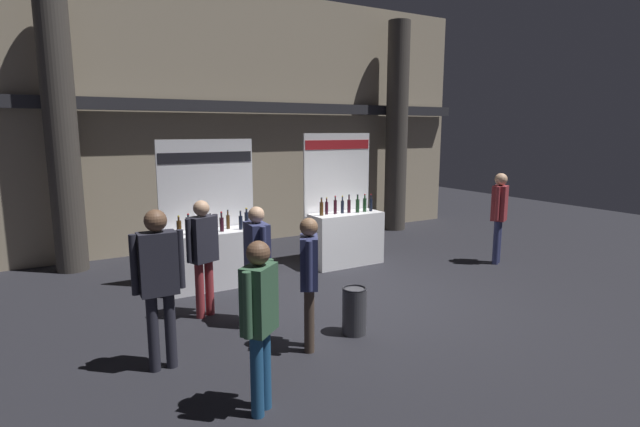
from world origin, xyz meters
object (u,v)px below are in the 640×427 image
object	(u,v)px
trash_bin	(354,311)
visitor_4	(499,210)
visitor_5	(159,275)
exhibitor_booth_1	(345,232)
exhibitor_booth_0	(215,251)
visitor_2	(260,313)
visitor_3	(203,248)
visitor_1	(309,273)
visitor_0	(257,254)

from	to	relation	value
trash_bin	visitor_4	bearing A→B (deg)	17.77
visitor_5	exhibitor_booth_1	bearing A→B (deg)	-146.39
exhibitor_booth_0	trash_bin	world-z (taller)	exhibitor_booth_0
visitor_2	visitor_3	size ratio (longest dim) A/B	0.99
exhibitor_booth_1	visitor_5	bearing A→B (deg)	-147.41
visitor_2	visitor_1	bearing A→B (deg)	3.30
visitor_1	visitor_3	bearing A→B (deg)	-126.67
visitor_3	visitor_5	distance (m)	1.58
exhibitor_booth_0	visitor_0	bearing A→B (deg)	-90.71
visitor_0	visitor_5	size ratio (longest dim) A/B	0.91
exhibitor_booth_0	visitor_2	bearing A→B (deg)	-102.07
visitor_2	visitor_5	bearing A→B (deg)	75.46
exhibitor_booth_0	trash_bin	size ratio (longest dim) A/B	3.96
trash_bin	visitor_4	xyz separation A→B (m)	(4.40, 1.41, 0.77)
trash_bin	visitor_5	distance (m)	2.54
exhibitor_booth_1	visitor_1	xyz separation A→B (m)	(-2.48, -3.03, 0.32)
visitor_0	visitor_4	world-z (taller)	visitor_4
exhibitor_booth_0	exhibitor_booth_1	distance (m)	2.69
exhibitor_booth_0	visitor_4	bearing A→B (deg)	-15.30
exhibitor_booth_0	visitor_4	size ratio (longest dim) A/B	1.37
visitor_2	visitor_4	bearing A→B (deg)	-17.36
visitor_0	visitor_3	bearing A→B (deg)	44.24
visitor_0	trash_bin	bearing A→B (deg)	-129.72
visitor_1	visitor_4	world-z (taller)	visitor_4
visitor_0	visitor_4	distance (m)	5.39
visitor_0	visitor_4	bearing A→B (deg)	-80.66
trash_bin	visitor_2	distance (m)	2.18
visitor_2	visitor_3	distance (m)	2.66
exhibitor_booth_1	trash_bin	xyz separation A→B (m)	(-1.74, -2.93, -0.33)
visitor_2	visitor_5	distance (m)	1.48
exhibitor_booth_1	visitor_3	world-z (taller)	exhibitor_booth_1
exhibitor_booth_0	visitor_0	world-z (taller)	exhibitor_booth_0
visitor_5	visitor_0	bearing A→B (deg)	-154.45
exhibitor_booth_0	visitor_3	size ratio (longest dim) A/B	1.48
exhibitor_booth_0	trash_bin	distance (m)	3.04
exhibitor_booth_1	visitor_1	world-z (taller)	exhibitor_booth_1
exhibitor_booth_0	visitor_5	bearing A→B (deg)	-119.30
visitor_2	visitor_4	size ratio (longest dim) A/B	0.92
visitor_4	visitor_0	bearing A→B (deg)	157.71
visitor_1	visitor_0	bearing A→B (deg)	-138.84
visitor_1	visitor_5	distance (m)	1.71
visitor_3	visitor_5	bearing A→B (deg)	-144.98
visitor_1	visitor_3	xyz separation A→B (m)	(-0.78, 1.69, 0.04)
exhibitor_booth_0	visitor_1	size ratio (longest dim) A/B	1.53
visitor_5	visitor_1	bearing A→B (deg)	168.13
exhibitor_booth_1	visitor_5	size ratio (longest dim) A/B	1.42
exhibitor_booth_1	visitor_0	distance (m)	3.38
visitor_0	visitor_5	xyz separation A→B (m)	(-1.43, -0.65, 0.10)
exhibitor_booth_1	trash_bin	world-z (taller)	exhibitor_booth_1
visitor_2	visitor_4	world-z (taller)	visitor_4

